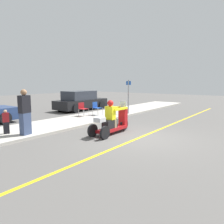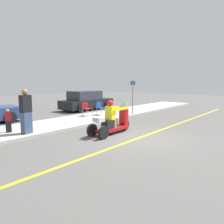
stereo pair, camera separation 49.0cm
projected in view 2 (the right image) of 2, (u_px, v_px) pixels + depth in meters
The scene contains 10 objects.
ground_plane at pixel (138, 138), 8.60m from camera, with size 60.00×60.00×0.00m, color #565451.
lane_stripe at pixel (137, 139), 8.52m from camera, with size 24.00×0.12×0.01m.
sidewalk_strip at pixel (65, 123), 11.50m from camera, with size 28.00×2.80×0.12m.
motorcycle_trike at pixel (112, 122), 9.27m from camera, with size 2.34×0.74×1.45m.
spectator_by_tree at pixel (8, 121), 9.01m from camera, with size 0.26×0.20×0.98m.
spectator_with_child at pixel (26, 112), 8.77m from camera, with size 0.46×0.32×1.80m.
folding_chair_curbside at pixel (86, 108), 13.41m from camera, with size 0.50×0.50×0.82m.
folding_chair_set_back at pixel (100, 107), 13.77m from camera, with size 0.47×0.47×0.82m.
parked_car_lot_center at pixel (86, 101), 17.11m from camera, with size 4.40×1.92×1.50m.
street_sign at pixel (133, 95), 14.11m from camera, with size 0.08×0.36×2.20m.
Camera 2 is at (-7.10, -4.55, 2.22)m, focal length 35.00 mm.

